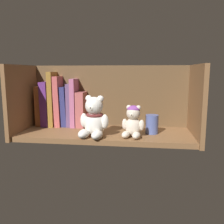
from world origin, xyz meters
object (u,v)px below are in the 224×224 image
at_px(book_5, 71,105).
at_px(book_6, 75,102).
at_px(pillar_candle, 152,124).
at_px(book_7, 82,109).
at_px(book_0, 42,106).
at_px(book_4, 66,106).
at_px(book_1, 48,104).
at_px(teddy_bear_larger, 94,119).
at_px(book_3, 60,101).
at_px(book_2, 54,99).
at_px(teddy_bear_smaller, 133,122).

bearing_deg(book_5, book_6, 0.00).
relative_size(book_6, pillar_candle, 2.83).
bearing_deg(book_6, book_7, 0.00).
relative_size(book_0, book_6, 0.84).
bearing_deg(book_7, book_4, 180.00).
bearing_deg(book_1, book_7, 0.00).
distance_m(book_1, book_5, 0.11).
bearing_deg(book_1, book_5, 0.00).
xyz_separation_m(book_5, pillar_candle, (0.36, -0.10, -0.06)).
height_order(book_0, teddy_bear_larger, book_0).
height_order(book_1, book_3, book_3).
bearing_deg(teddy_bear_larger, pillar_candle, 17.94).
height_order(book_4, teddy_bear_larger, book_4).
height_order(book_0, book_3, book_3).
xyz_separation_m(book_4, book_5, (0.02, 0.00, 0.01)).
bearing_deg(book_2, book_1, 180.00).
height_order(book_1, book_2, book_2).
distance_m(book_2, book_5, 0.08).
xyz_separation_m(book_1, pillar_candle, (0.47, -0.10, -0.06)).
bearing_deg(book_4, pillar_candle, -14.91).
distance_m(book_0, book_5, 0.14).
bearing_deg(teddy_bear_smaller, book_1, 158.30).
height_order(teddy_bear_larger, teddy_bear_smaller, teddy_bear_larger).
height_order(book_2, teddy_bear_larger, book_2).
bearing_deg(book_1, book_0, 180.00).
bearing_deg(book_1, teddy_bear_smaller, -21.70).
relative_size(book_7, pillar_candle, 2.07).
relative_size(book_3, book_6, 1.05).
distance_m(book_0, book_1, 0.03).
distance_m(book_0, book_2, 0.07).
bearing_deg(teddy_bear_smaller, book_4, 153.30).
height_order(book_4, book_6, book_6).
xyz_separation_m(book_3, book_7, (0.10, 0.00, -0.03)).
relative_size(book_1, book_3, 0.89).
bearing_deg(book_6, book_1, 180.00).
xyz_separation_m(book_6, teddy_bear_larger, (0.12, -0.17, -0.04)).
height_order(book_0, teddy_bear_smaller, book_0).
bearing_deg(book_0, book_3, 0.00).
relative_size(book_3, teddy_bear_larger, 1.43).
relative_size(book_5, teddy_bear_smaller, 1.58).
bearing_deg(book_0, teddy_bear_smaller, -20.20).
relative_size(book_6, teddy_bear_smaller, 1.77).
height_order(book_3, pillar_candle, book_3).
distance_m(book_3, book_6, 0.07).
distance_m(book_4, book_7, 0.08).
xyz_separation_m(teddy_bear_larger, pillar_candle, (0.22, 0.07, -0.03)).
xyz_separation_m(book_5, book_6, (0.02, 0.00, 0.01)).
bearing_deg(book_3, book_2, 180.00).
xyz_separation_m(book_1, book_7, (0.16, 0.00, -0.02)).
bearing_deg(book_0, pillar_candle, -11.59).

